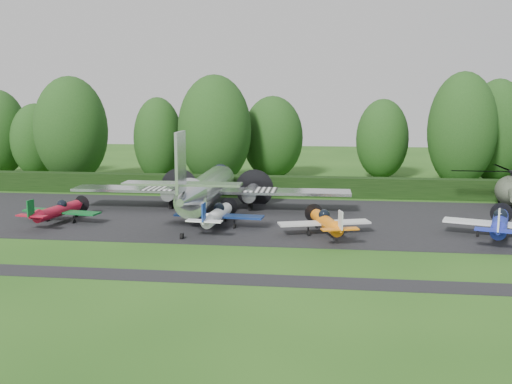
# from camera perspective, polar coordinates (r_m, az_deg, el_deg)

# --- Properties ---
(ground) EXTENTS (160.00, 160.00, 0.00)m
(ground) POSITION_cam_1_polar(r_m,az_deg,el_deg) (37.45, 0.62, -5.91)
(ground) COLOR #1E4814
(ground) RESTS_ON ground
(apron) EXTENTS (70.00, 18.00, 0.01)m
(apron) POSITION_cam_1_polar(r_m,az_deg,el_deg) (47.12, 2.00, -2.68)
(apron) COLOR black
(apron) RESTS_ON ground
(taxiway_verge) EXTENTS (70.00, 2.00, 0.00)m
(taxiway_verge) POSITION_cam_1_polar(r_m,az_deg,el_deg) (31.75, -0.61, -8.78)
(taxiway_verge) COLOR black
(taxiway_verge) RESTS_ON ground
(hedgerow) EXTENTS (90.00, 1.60, 2.00)m
(hedgerow) POSITION_cam_1_polar(r_m,az_deg,el_deg) (57.88, 2.97, -0.39)
(hedgerow) COLOR black
(hedgerow) RESTS_ON ground
(transport_plane) EXTENTS (24.59, 18.86, 7.88)m
(transport_plane) POSITION_cam_1_polar(r_m,az_deg,el_deg) (48.90, -4.97, 0.36)
(transport_plane) COLOR silver
(transport_plane) RESTS_ON ground
(light_plane_red) EXTENTS (6.53, 6.86, 2.51)m
(light_plane_red) POSITION_cam_1_polar(r_m,az_deg,el_deg) (47.76, -19.19, -1.78)
(light_plane_red) COLOR #A20F25
(light_plane_red) RESTS_ON ground
(light_plane_white) EXTENTS (6.90, 7.25, 2.65)m
(light_plane_white) POSITION_cam_1_polar(r_m,az_deg,el_deg) (43.39, -3.91, -2.28)
(light_plane_white) COLOR white
(light_plane_white) RESTS_ON ground
(light_plane_orange) EXTENTS (6.72, 7.06, 2.58)m
(light_plane_orange) POSITION_cam_1_polar(r_m,az_deg,el_deg) (41.27, 7.04, -2.99)
(light_plane_orange) COLOR orange
(light_plane_orange) RESTS_ON ground
(light_plane_blue) EXTENTS (7.63, 8.02, 2.93)m
(light_plane_blue) POSITION_cam_1_polar(r_m,az_deg,el_deg) (43.43, 23.18, -2.87)
(light_plane_blue) COLOR #1C28AD
(light_plane_blue) RESTS_ON ground
(helicopter) EXTENTS (10.58, 12.38, 3.41)m
(helicopter) POSITION_cam_1_polar(r_m,az_deg,el_deg) (56.25, 24.16, 0.38)
(helicopter) COLOR #363E2F
(helicopter) RESTS_ON ground
(tree_0) EXTENTS (6.85, 6.85, 12.01)m
(tree_0) POSITION_cam_1_polar(r_m,az_deg,el_deg) (72.18, 22.92, 5.64)
(tree_0) COLOR black
(tree_0) RESTS_ON ground
(tree_1) EXTENTS (6.33, 6.33, 9.69)m
(tree_1) POSITION_cam_1_polar(r_m,az_deg,el_deg) (71.30, 12.51, 5.19)
(tree_1) COLOR black
(tree_1) RESTS_ON ground
(tree_2) EXTENTS (5.73, 5.73, 9.90)m
(tree_2) POSITION_cam_1_polar(r_m,az_deg,el_deg) (68.49, -9.76, 5.19)
(tree_2) COLOR black
(tree_2) RESTS_ON ground
(tree_5) EXTENTS (8.33, 8.33, 12.29)m
(tree_5) POSITION_cam_1_polar(r_m,az_deg,el_deg) (69.61, -17.98, 5.92)
(tree_5) COLOR black
(tree_5) RESTS_ON ground
(tree_6) EXTENTS (8.30, 8.30, 12.40)m
(tree_6) POSITION_cam_1_polar(r_m,az_deg,el_deg) (64.73, -4.14, 6.17)
(tree_6) COLOR black
(tree_6) RESTS_ON ground
(tree_7) EXTENTS (7.40, 7.40, 12.69)m
(tree_7) POSITION_cam_1_polar(r_m,az_deg,el_deg) (66.86, 19.89, 5.86)
(tree_7) COLOR black
(tree_7) RESTS_ON ground
(tree_8) EXTENTS (7.39, 7.39, 10.04)m
(tree_8) POSITION_cam_1_polar(r_m,az_deg,el_deg) (69.64, 1.66, 5.46)
(tree_8) COLOR black
(tree_8) RESTS_ON ground
(tree_9) EXTENTS (6.27, 6.27, 9.14)m
(tree_9) POSITION_cam_1_polar(r_m,az_deg,el_deg) (76.22, -21.08, 4.84)
(tree_9) COLOR black
(tree_9) RESTS_ON ground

